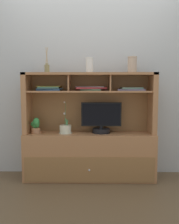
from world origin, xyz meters
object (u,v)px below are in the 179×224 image
at_px(tv_monitor, 101,120).
at_px(magazine_stack_left, 91,88).
at_px(magazine_stack_centre, 131,89).
at_px(accent_vase, 132,65).
at_px(media_console, 90,146).
at_px(diffuser_bottle, 47,68).
at_px(magazine_stack_right, 49,88).
at_px(potted_orchid, 65,129).
at_px(potted_fern, 36,126).
at_px(ceramic_vase, 89,65).

bearing_deg(tv_monitor, magazine_stack_left, 160.60).
xyz_separation_m(magazine_stack_centre, accent_vase, (0.02, 0.04, 0.30)).
relative_size(tv_monitor, accent_vase, 2.50).
bearing_deg(magazine_stack_left, media_console, -110.18).
distance_m(media_console, diffuser_bottle, 1.11).
relative_size(media_console, magazine_stack_centre, 4.83).
height_order(tv_monitor, diffuser_bottle, diffuser_bottle).
xyz_separation_m(media_console, magazine_stack_right, (-0.51, 0.02, 0.73)).
bearing_deg(potted_orchid, potted_fern, -178.58).
height_order(magazine_stack_centre, accent_vase, accent_vase).
bearing_deg(ceramic_vase, magazine_stack_centre, 0.23).
xyz_separation_m(magazine_stack_left, diffuser_bottle, (-0.54, -0.03, 0.25)).
xyz_separation_m(tv_monitor, accent_vase, (0.38, 0.02, 0.69)).
bearing_deg(magazine_stack_right, magazine_stack_left, 2.58).
distance_m(media_console, ceramic_vase, 1.01).
bearing_deg(potted_fern, ceramic_vase, 1.59).
bearing_deg(ceramic_vase, accent_vase, 4.39).
bearing_deg(diffuser_bottle, tv_monitor, -1.54).
bearing_deg(diffuser_bottle, magazine_stack_centre, -1.77).
bearing_deg(potted_fern, potted_orchid, 1.42).
bearing_deg(accent_vase, potted_orchid, -176.55).
height_order(potted_orchid, diffuser_bottle, diffuser_bottle).
height_order(potted_fern, ceramic_vase, ceramic_vase).
relative_size(potted_orchid, magazine_stack_left, 0.98).
relative_size(media_console, accent_vase, 8.09).
relative_size(potted_orchid, accent_vase, 1.98).
height_order(potted_orchid, magazine_stack_right, magazine_stack_right).
bearing_deg(magazine_stack_left, potted_fern, -173.24).
bearing_deg(diffuser_bottle, potted_orchid, -10.87).
distance_m(potted_orchid, potted_fern, 0.37).
bearing_deg(magazine_stack_left, magazine_stack_right, -177.42).
xyz_separation_m(potted_orchid, magazine_stack_centre, (0.81, 0.01, 0.50)).
relative_size(magazine_stack_right, ceramic_vase, 1.90).
bearing_deg(ceramic_vase, potted_orchid, -178.21).
relative_size(ceramic_vase, accent_vase, 0.92).
bearing_deg(magazine_stack_centre, media_console, 177.92).
relative_size(media_console, magazine_stack_right, 4.63).
bearing_deg(magazine_stack_right, accent_vase, 0.09).
relative_size(magazine_stack_left, magazine_stack_right, 1.15).
height_order(tv_monitor, potted_orchid, potted_orchid).
distance_m(media_console, magazine_stack_left, 0.73).
height_order(magazine_stack_centre, ceramic_vase, ceramic_vase).
bearing_deg(accent_vase, magazine_stack_right, -179.91).
relative_size(magazine_stack_centre, ceramic_vase, 1.82).
bearing_deg(diffuser_bottle, accent_vase, 0.34).
relative_size(tv_monitor, magazine_stack_right, 1.43).
xyz_separation_m(tv_monitor, potted_orchid, (-0.45, -0.03, -0.11)).
xyz_separation_m(media_console, diffuser_bottle, (-0.53, 0.01, 0.97)).
distance_m(diffuser_bottle, accent_vase, 1.06).
height_order(ceramic_vase, accent_vase, accent_vase).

